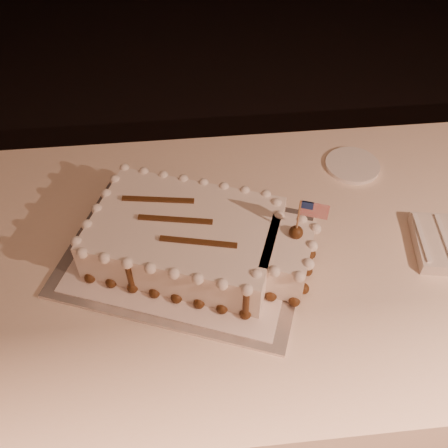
{
  "coord_description": "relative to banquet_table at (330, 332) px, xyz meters",
  "views": [
    {
      "loc": [
        -0.36,
        -0.07,
        1.57
      ],
      "look_at": [
        -0.29,
        0.61,
        0.83
      ],
      "focal_mm": 40.0,
      "sensor_mm": 36.0,
      "label": 1
    }
  ],
  "objects": [
    {
      "name": "banquet_table",
      "position": [
        0.0,
        0.0,
        0.0
      ],
      "size": [
        2.4,
        0.8,
        0.75
      ],
      "primitive_type": "cube",
      "color": "#FFE1C5",
      "rests_on": "ground"
    },
    {
      "name": "cake_board",
      "position": [
        -0.37,
        0.01,
        0.38
      ],
      "size": [
        0.59,
        0.52,
        0.01
      ],
      "primitive_type": "cube",
      "rotation": [
        0.0,
        0.0,
        -0.37
      ],
      "color": "beige",
      "rests_on": "banquet_table"
    },
    {
      "name": "doily",
      "position": [
        -0.37,
        0.01,
        0.38
      ],
      "size": [
        0.53,
        0.47,
        0.0
      ],
      "primitive_type": "cube",
      "rotation": [
        0.0,
        0.0,
        -0.37
      ],
      "color": "white",
      "rests_on": "cake_board"
    },
    {
      "name": "sheet_cake",
      "position": [
        -0.34,
        -0.0,
        0.43
      ],
      "size": [
        0.49,
        0.37,
        0.18
      ],
      "color": "white",
      "rests_on": "doily"
    },
    {
      "name": "side_plate",
      "position": [
        0.06,
        0.24,
        0.38
      ],
      "size": [
        0.13,
        0.13,
        0.01
      ],
      "primitive_type": "cylinder",
      "color": "white",
      "rests_on": "banquet_table"
    }
  ]
}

